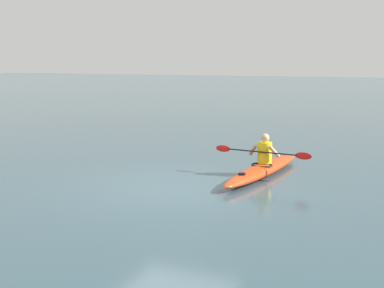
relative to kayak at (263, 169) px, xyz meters
The scene contains 3 objects.
ground_plane 2.56m from the kayak, 56.51° to the left, with size 160.00×160.00×0.00m, color #334C56.
kayak is the anchor object (origin of this frame).
kayaker 0.45m from the kayak, 95.13° to the right, with size 2.48×0.50×0.73m.
Camera 1 is at (-5.01, 9.91, 2.80)m, focal length 48.38 mm.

